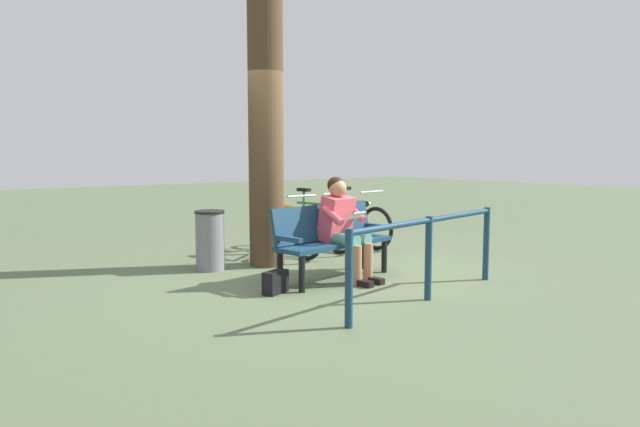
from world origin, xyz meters
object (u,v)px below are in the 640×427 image
at_px(bench, 330,236).
at_px(bicycle_green, 352,223).
at_px(person_reading, 343,223).
at_px(bicycle_silver, 313,227).
at_px(litter_bin, 210,240).
at_px(tree_trunk, 266,135).
at_px(handbag, 275,282).
at_px(bicycle_blue, 284,231).

height_order(bench, bicycle_green, bicycle_green).
height_order(person_reading, bicycle_silver, person_reading).
height_order(bicycle_green, bicycle_silver, same).
height_order(bench, litter_bin, bench).
bearing_deg(tree_trunk, bench, 98.54).
xyz_separation_m(litter_bin, bicycle_green, (-2.65, -0.41, -0.02)).
bearing_deg(person_reading, tree_trunk, -89.89).
relative_size(handbag, tree_trunk, 0.09).
bearing_deg(tree_trunk, person_reading, 100.48).
distance_m(bench, tree_trunk, 1.66).
distance_m(tree_trunk, bicycle_silver, 1.88).
bearing_deg(person_reading, litter_bin, -66.01).
relative_size(litter_bin, bicycle_blue, 0.45).
relative_size(person_reading, litter_bin, 1.59).
relative_size(litter_bin, bicycle_green, 0.45).
xyz_separation_m(bench, litter_bin, (0.92, -1.29, -0.13)).
distance_m(person_reading, litter_bin, 1.77).
bearing_deg(person_reading, bicycle_silver, -126.54).
bearing_deg(bench, bicycle_green, -146.05).
xyz_separation_m(person_reading, bicycle_blue, (-0.34, -1.78, -0.31)).
height_order(person_reading, bicycle_green, person_reading).
relative_size(tree_trunk, bicycle_silver, 2.06).
distance_m(litter_bin, bicycle_green, 2.68).
relative_size(litter_bin, bicycle_silver, 0.46).
height_order(person_reading, handbag, person_reading).
height_order(litter_bin, bicycle_silver, bicycle_silver).
height_order(bicycle_silver, bicycle_blue, same).
xyz_separation_m(bench, handbag, (0.91, 0.25, -0.39)).
height_order(bench, bicycle_silver, bicycle_silver).
distance_m(bench, handbag, 1.02).
bearing_deg(tree_trunk, bicycle_green, -163.88).
relative_size(person_reading, tree_trunk, 0.35).
xyz_separation_m(bicycle_silver, bicycle_blue, (0.59, 0.12, 0.00)).
bearing_deg(person_reading, bicycle_blue, -111.13).
height_order(tree_trunk, bicycle_blue, tree_trunk).
xyz_separation_m(litter_bin, bicycle_silver, (-1.92, -0.45, -0.02)).
bearing_deg(litter_bin, bench, 125.48).
bearing_deg(bicycle_green, handbag, -59.36).
relative_size(handbag, litter_bin, 0.40).
bearing_deg(litter_bin, handbag, 90.17).
xyz_separation_m(bench, bicycle_blue, (-0.41, -1.62, -0.15)).
bearing_deg(bench, person_reading, 103.51).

